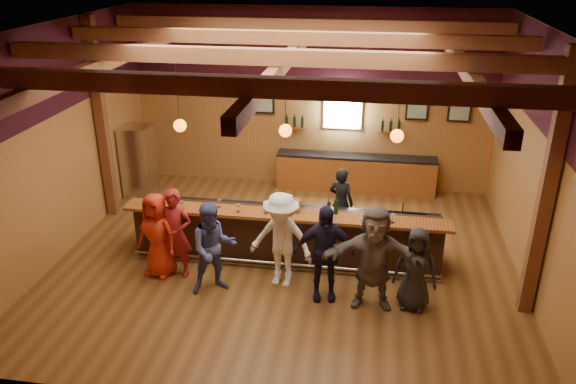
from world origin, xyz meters
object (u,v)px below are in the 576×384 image
customer_navy (324,253)px  back_bar_cabinet (355,173)px  customer_orange (157,235)px  customer_brown (374,258)px  stainless_fridge (139,161)px  customer_white (281,240)px  customer_dark (416,269)px  bartender (341,202)px  customer_denim (213,248)px  bottle_a (329,207)px  bar_counter (288,233)px  customer_redvest (176,234)px  ice_bucket (295,206)px

customer_navy → back_bar_cabinet: bearing=77.8°
customer_orange → customer_brown: bearing=9.4°
back_bar_cabinet → stainless_fridge: size_ratio=2.22×
customer_white → customer_dark: size_ratio=1.21×
stainless_fridge → customer_white: customer_white is taller
bartender → customer_denim: bearing=73.2°
back_bar_cabinet → customer_navy: 4.93m
back_bar_cabinet → stainless_fridge: 5.43m
back_bar_cabinet → customer_denim: customer_denim is taller
back_bar_cabinet → bottle_a: bottle_a is taller
back_bar_cabinet → customer_orange: customer_orange is taller
customer_brown → customer_dark: size_ratio=1.24×
customer_navy → customer_dark: bearing=-10.6°
customer_orange → bartender: customer_orange is taller
bar_counter → back_bar_cabinet: 3.76m
customer_white → bartender: 2.33m
customer_orange → customer_redvest: (0.35, 0.03, 0.04)m
customer_denim → back_bar_cabinet: bearing=40.9°
stainless_fridge → customer_white: (4.16, -3.48, 0.02)m
customer_orange → customer_denim: (1.19, -0.36, 0.03)m
customer_orange → customer_dark: bearing=10.7°
bar_counter → customer_dark: 2.80m
bar_counter → customer_orange: customer_orange is taller
stainless_fridge → customer_orange: 3.94m
customer_redvest → customer_brown: size_ratio=0.93×
bottle_a → stainless_fridge: bearing=151.9°
customer_orange → bottle_a: (3.12, 0.85, 0.40)m
customer_navy → bottle_a: size_ratio=5.73×
back_bar_cabinet → bartender: size_ratio=2.60×
bar_counter → customer_denim: bearing=-128.5°
bar_counter → ice_bucket: size_ratio=25.90×
stainless_fridge → customer_orange: bearing=-62.5°
bartender → ice_bucket: 1.61m
bartender → customer_dark: bearing=143.1°
ice_bucket → customer_brown: bearing=-38.5°
back_bar_cabinet → customer_redvest: (-3.14, -4.58, 0.40)m
bar_counter → stainless_fridge: (-4.12, 2.45, 0.38)m
customer_white → customer_redvest: bearing=-168.1°
bar_counter → customer_white: (0.05, -1.03, 0.39)m
customer_redvest → customer_navy: 2.82m
ice_bucket → customer_orange: bearing=-161.5°
stainless_fridge → ice_bucket: stainless_fridge is taller
back_bar_cabinet → bottle_a: (-0.36, -3.76, 0.76)m
customer_dark → customer_navy: bearing=-174.2°
stainless_fridge → customer_orange: stainless_fridge is taller
bar_counter → customer_orange: size_ratio=3.79×
customer_redvest → stainless_fridge: bearing=122.3°
customer_white → customer_brown: bearing=-1.7°
stainless_fridge → customer_navy: size_ratio=1.00×
customer_dark → bartender: bartender is taller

